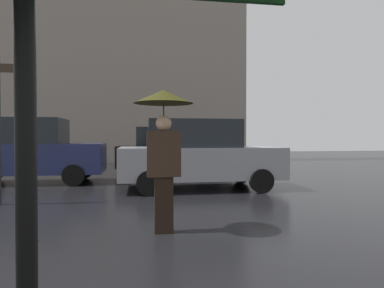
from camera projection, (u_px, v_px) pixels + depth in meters
pedestrian_with_umbrella at (164, 128)px, 5.04m from camera, size 0.90×0.90×2.15m
parked_car_left at (171, 150)px, 13.13m from camera, size 4.31×1.93×1.82m
parked_car_right at (198, 154)px, 9.34m from camera, size 4.42×2.07×1.91m
parked_car_distant at (29, 151)px, 10.51m from camera, size 4.45×1.98×2.03m
building_block at (122, 34)px, 20.06m from camera, size 14.62×2.32×15.24m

